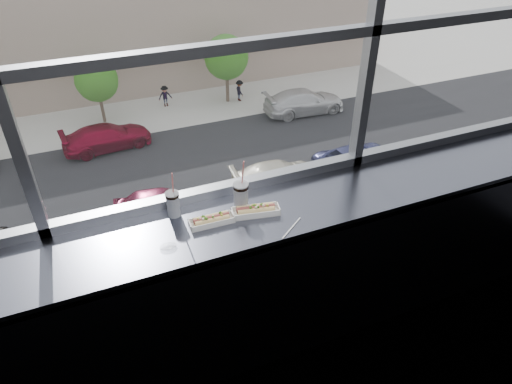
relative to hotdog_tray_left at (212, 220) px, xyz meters
name	(u,v)px	position (x,y,z in m)	size (l,w,h in m)	color
wall_back_lower	(221,259)	(0.12, 0.27, -0.58)	(6.00, 6.00, 0.00)	black
counter	(233,223)	(0.12, -0.01, -0.06)	(6.00, 0.55, 0.06)	slate
counter_fascia	(250,315)	(0.12, -0.26, -0.58)	(6.00, 0.04, 1.04)	slate
hotdog_tray_left	(212,220)	(0.00, 0.00, 0.00)	(0.26, 0.09, 0.06)	white
hotdog_tray_right	(256,210)	(0.26, -0.01, 0.00)	(0.29, 0.14, 0.07)	white
soda_cup_left	(173,203)	(-0.18, 0.16, 0.06)	(0.08, 0.08, 0.30)	white
soda_cup_right	(241,195)	(0.21, 0.06, 0.07)	(0.09, 0.09, 0.34)	white
loose_straw	(291,228)	(0.40, -0.22, -0.02)	(0.01, 0.01, 0.21)	white
wrapper	(168,246)	(-0.28, -0.11, -0.01)	(0.10, 0.07, 0.02)	silver
plaza_ground	(75,56)	(0.12, 43.77, -12.13)	(120.00, 120.00, 0.00)	#B8B6AD
plaza_near	(167,383)	(0.12, 7.27, -12.11)	(50.00, 14.00, 0.04)	#B8B6AD
street_asphalt	(111,183)	(0.12, 20.27, -12.10)	(80.00, 10.00, 0.06)	black
far_sidewalk	(94,123)	(0.12, 28.27, -12.11)	(80.00, 6.00, 0.04)	#B8B6AD
far_building	(69,27)	(0.12, 38.27, -8.13)	(50.00, 14.00, 8.00)	gray
car_far_c	(304,98)	(14.07, 24.27, -10.95)	(6.67, 2.78, 2.22)	silver
car_near_d	(279,172)	(8.37, 16.27, -11.08)	(5.93, 2.47, 1.98)	silver
car_far_b	(106,133)	(0.61, 24.27, -11.05)	(6.10, 2.54, 2.03)	maroon
car_near_c	(159,199)	(2.01, 16.27, -11.08)	(5.91, 2.46, 1.97)	maroon
car_near_e	(358,155)	(13.27, 16.27, -11.13)	(5.59, 2.33, 1.86)	navy
pedestrian_d	(240,89)	(10.68, 28.04, -11.15)	(0.83, 0.62, 1.87)	#66605B
pedestrian_c	(165,94)	(5.35, 29.18, -11.17)	(0.82, 0.61, 1.84)	#66605B
tree_center	(97,81)	(0.86, 28.27, -9.18)	(2.78, 2.78, 4.34)	#47382B
tree_right	(226,57)	(9.80, 28.27, -8.78)	(3.16, 3.16, 4.93)	#47382B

